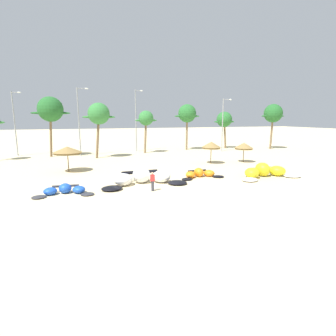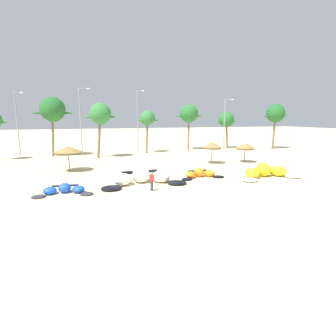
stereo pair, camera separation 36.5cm
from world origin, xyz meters
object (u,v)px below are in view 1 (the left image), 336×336
object	(u,v)px
beach_umbrella_middle	(211,145)
palm_right_of_gap	(224,120)
kite_left	(142,178)
palm_right	(273,114)
lamppost_west_center	(79,119)
palm_left_of_gap	(99,114)
kite_center	(265,172)
kite_far_left	(65,190)
palm_left	(50,110)
beach_umbrella_near_palms	(244,146)
lamppost_west	(15,121)
lamppost_east	(223,122)
beach_umbrella_near_van	(67,150)
lamppost_east_center	(136,118)
person_near_kites	(153,181)
kite_left_of_center	(200,174)
palm_center_left	(146,119)
palm_center_right	(187,114)

from	to	relation	value
beach_umbrella_middle	palm_right_of_gap	distance (m)	18.95
kite_left	palm_right	bearing A→B (deg)	32.56
lamppost_west_center	kite_left	bearing A→B (deg)	-76.12
palm_left_of_gap	kite_center	bearing A→B (deg)	-51.39
kite_far_left	palm_right_of_gap	size ratio (longest dim) A/B	0.68
palm_left	beach_umbrella_near_palms	bearing A→B (deg)	-29.17
kite_center	lamppost_west	bearing A→B (deg)	137.24
palm_left_of_gap	lamppost_east	size ratio (longest dim) A/B	0.88
beach_umbrella_middle	lamppost_west	xyz separation A→B (m)	(-26.09, 16.42, 3.08)
beach_umbrella_near_van	lamppost_east_center	xyz separation A→B (m)	(11.30, 15.95, 3.52)
lamppost_west_center	lamppost_east	xyz separation A→B (m)	(24.68, -1.68, -0.64)
lamppost_west_center	lamppost_east	size ratio (longest dim) A/B	1.13
kite_left	person_near_kites	bearing A→B (deg)	-84.99
kite_left_of_center	palm_center_left	size ratio (longest dim) A/B	0.68
beach_umbrella_near_palms	person_near_kites	bearing A→B (deg)	-147.16
palm_left	beach_umbrella_middle	bearing A→B (deg)	-33.58
kite_center	palm_right	bearing A→B (deg)	49.32
palm_left_of_gap	lamppost_west_center	size ratio (longest dim) A/B	0.77
palm_center_right	lamppost_west	bearing A→B (deg)	177.80
beach_umbrella_near_palms	palm_center_left	size ratio (longest dim) A/B	0.37
kite_left_of_center	palm_left	distance (m)	26.87
palm_left_of_gap	palm_center_left	bearing A→B (deg)	23.10
palm_left_of_gap	palm_right	distance (m)	32.93
palm_center_left	palm_right	xyz separation A→B (m)	(24.83, -1.79, 0.98)
palm_center_left	lamppost_west	size ratio (longest dim) A/B	0.72
beach_umbrella_near_van	lamppost_west	world-z (taller)	lamppost_west
lamppost_east	lamppost_east_center	bearing A→B (deg)	161.96
kite_far_left	palm_center_left	distance (m)	26.30
kite_center	lamppost_west_center	world-z (taller)	lamppost_west_center
kite_left	palm_right_of_gap	bearing A→B (deg)	46.52
kite_far_left	beach_umbrella_near_palms	world-z (taller)	beach_umbrella_near_palms
kite_far_left	beach_umbrella_middle	bearing A→B (deg)	27.18
beach_umbrella_near_palms	palm_left	size ratio (longest dim) A/B	0.29
kite_center	beach_umbrella_near_palms	size ratio (longest dim) A/B	2.70
person_near_kites	palm_left_of_gap	world-z (taller)	palm_left_of_gap
kite_left_of_center	lamppost_west	distance (m)	32.05
kite_left_of_center	palm_right_of_gap	distance (m)	27.87
person_near_kites	palm_center_left	size ratio (longest dim) A/B	0.22
kite_left	beach_umbrella_near_van	size ratio (longest dim) A/B	2.60
lamppost_west	lamppost_west_center	bearing A→B (deg)	-19.28
palm_left_of_gap	person_near_kites	bearing A→B (deg)	-82.62
palm_right_of_gap	kite_center	bearing A→B (deg)	-110.81
kite_center	lamppost_east	xyz separation A→B (m)	(6.77, 20.45, 4.70)
beach_umbrella_near_palms	palm_center_right	world-z (taller)	palm_center_right
beach_umbrella_near_palms	palm_left_of_gap	distance (m)	21.55
lamppost_west_center	palm_right_of_gap	bearing A→B (deg)	4.70
palm_left_of_gap	palm_right_of_gap	size ratio (longest dim) A/B	1.14
kite_center	beach_umbrella_middle	world-z (taller)	beach_umbrella_middle
beach_umbrella_middle	lamppost_east_center	xyz separation A→B (m)	(-6.65, 16.22, 3.51)
kite_left	palm_center_right	distance (m)	27.86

